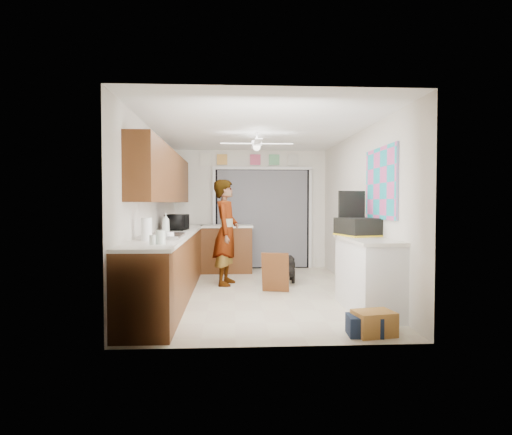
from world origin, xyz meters
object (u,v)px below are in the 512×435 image
object	(u,v)px
cup	(169,236)
man	(226,232)
paper_towel_roll	(147,229)
dog	(288,268)
navy_crate	(364,325)
cardboard_box	(374,323)
microwave	(177,222)
suitcase	(357,227)
soap_bottle	(166,223)

from	to	relation	value
cup	man	xyz separation A→B (m)	(0.67, 1.96, -0.09)
paper_towel_roll	dog	world-z (taller)	paper_towel_roll
navy_crate	man	bearing A→B (deg)	117.34
navy_crate	cup	bearing A→B (deg)	156.99
cardboard_box	man	xyz separation A→B (m)	(-1.59, 2.87, 0.76)
navy_crate	man	xyz separation A→B (m)	(-1.48, 2.87, 0.79)
paper_towel_roll	dog	distance (m)	3.15
microwave	cardboard_box	xyz separation A→B (m)	(2.40, -2.72, -0.94)
cup	cardboard_box	distance (m)	2.58
suitcase	microwave	bearing A→B (deg)	137.57
suitcase	cardboard_box	size ratio (longest dim) A/B	1.40
navy_crate	soap_bottle	bearing A→B (deg)	138.36
microwave	man	bearing A→B (deg)	-73.49
soap_bottle	paper_towel_roll	bearing A→B (deg)	-91.05
soap_bottle	navy_crate	bearing A→B (deg)	-41.64
microwave	soap_bottle	bearing A→B (deg)	177.35
paper_towel_roll	suitcase	size ratio (longest dim) A/B	0.48
cup	suitcase	distance (m)	2.52
soap_bottle	cardboard_box	bearing A→B (deg)	-40.42
soap_bottle	suitcase	distance (m)	2.81
dog	cardboard_box	bearing A→B (deg)	-79.82
suitcase	man	size ratio (longest dim) A/B	0.32
suitcase	navy_crate	world-z (taller)	suitcase
navy_crate	dog	distance (m)	3.11
soap_bottle	cup	distance (m)	1.23
cup	paper_towel_roll	bearing A→B (deg)	-153.71
microwave	dog	size ratio (longest dim) A/B	0.74
paper_towel_roll	cup	bearing A→B (deg)	26.29
paper_towel_roll	navy_crate	distance (m)	2.71
paper_towel_roll	dog	xyz separation A→B (m)	(2.00, 2.29, -0.83)
dog	paper_towel_roll	bearing A→B (deg)	-130.44
microwave	navy_crate	distance (m)	3.68
soap_bottle	cardboard_box	xyz separation A→B (m)	(2.49, -2.12, -0.96)
cup	cardboard_box	bearing A→B (deg)	-22.04
paper_towel_roll	navy_crate	world-z (taller)	paper_towel_roll
cardboard_box	man	bearing A→B (deg)	118.98
cardboard_box	navy_crate	world-z (taller)	cardboard_box
man	cardboard_box	bearing A→B (deg)	-140.25
soap_bottle	man	size ratio (longest dim) A/B	0.17
paper_towel_roll	man	size ratio (longest dim) A/B	0.15
paper_towel_roll	navy_crate	bearing A→B (deg)	-18.21
soap_bottle	suitcase	size ratio (longest dim) A/B	0.52
navy_crate	man	world-z (taller)	man
cup	navy_crate	xyz separation A→B (m)	(2.15, -0.91, -0.88)
cup	paper_towel_roll	distance (m)	0.29
man	dog	size ratio (longest dim) A/B	2.82
soap_bottle	cardboard_box	world-z (taller)	soap_bottle
soap_bottle	suitcase	xyz separation A→B (m)	(2.71, -0.75, -0.03)
man	soap_bottle	bearing A→B (deg)	140.80
paper_towel_roll	suitcase	bearing A→B (deg)	11.89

